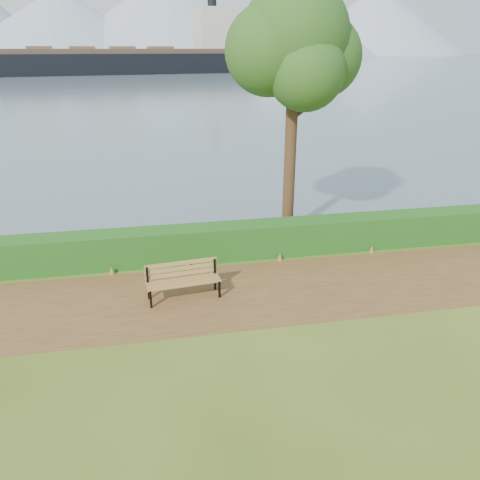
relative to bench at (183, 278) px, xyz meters
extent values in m
plane|color=#415C1A|center=(1.35, -0.41, -0.53)|extent=(140.00, 140.00, 0.00)
cube|color=#56371D|center=(1.35, -0.11, -0.52)|extent=(40.00, 3.40, 0.01)
cube|color=#164513|center=(1.35, 2.19, -0.03)|extent=(32.00, 0.85, 1.00)
cube|color=slate|center=(1.35, 259.59, -0.52)|extent=(700.00, 510.00, 0.00)
cone|color=#869AB3|center=(-58.65, 394.59, 23.47)|extent=(160.00, 160.00, 48.00)
cone|color=#869AB3|center=(21.35, 404.59, 30.47)|extent=(190.00, 190.00, 62.00)
cone|color=#869AB3|center=(111.35, 399.59, 24.47)|extent=(170.00, 170.00, 50.00)
cone|color=#869AB3|center=(201.35, 409.59, 28.47)|extent=(150.00, 150.00, 58.00)
cone|color=#869AB3|center=(-8.65, 429.59, 16.97)|extent=(120.00, 120.00, 35.00)
cone|color=#869AB3|center=(151.35, 424.59, 19.47)|extent=(130.00, 130.00, 40.00)
cube|color=black|center=(-0.81, -0.41, -0.30)|extent=(0.06, 0.07, 0.45)
cube|color=black|center=(-0.86, 0.04, -0.09)|extent=(0.06, 0.07, 0.87)
cube|color=black|center=(-0.83, -0.19, -0.10)|extent=(0.11, 0.53, 0.05)
cube|color=black|center=(0.88, -0.22, -0.30)|extent=(0.06, 0.07, 0.45)
cube|color=black|center=(0.83, 0.22, -0.09)|extent=(0.06, 0.07, 0.87)
cube|color=black|center=(0.85, 0.00, -0.10)|extent=(0.11, 0.53, 0.05)
cube|color=olive|center=(0.03, -0.28, -0.07)|extent=(1.82, 0.29, 0.04)
cube|color=olive|center=(0.02, -0.16, -0.07)|extent=(1.82, 0.29, 0.04)
cube|color=olive|center=(0.00, -0.03, -0.07)|extent=(1.82, 0.29, 0.04)
cube|color=olive|center=(-0.01, 0.10, -0.07)|extent=(1.82, 0.29, 0.04)
cube|color=olive|center=(-0.02, 0.16, 0.05)|extent=(1.81, 0.24, 0.10)
cube|color=olive|center=(-0.02, 0.16, 0.19)|extent=(1.81, 0.24, 0.10)
cube|color=olive|center=(-0.02, 0.16, 0.33)|extent=(1.81, 0.24, 0.10)
cylinder|color=#3B2418|center=(3.75, 3.64, 2.81)|extent=(0.37, 0.37, 6.66)
sphere|color=#234E1A|center=(3.75, 3.64, 5.58)|extent=(3.15, 3.15, 3.15)
sphere|color=#234E1A|center=(4.62, 3.76, 5.03)|extent=(2.41, 2.41, 2.41)
sphere|color=#234E1A|center=(2.99, 3.60, 5.21)|extent=(2.59, 2.59, 2.59)
sphere|color=#234E1A|center=(3.91, 2.96, 4.66)|extent=(2.22, 2.22, 2.22)
sphere|color=#234E1A|center=(3.49, 4.26, 6.04)|extent=(2.04, 2.04, 2.04)
sphere|color=#234E1A|center=(3.86, 3.72, 6.51)|extent=(1.85, 1.85, 1.85)
cylinder|color=#3B2418|center=(4.17, 3.64, 3.55)|extent=(0.97, 0.11, 0.73)
cylinder|color=#3B2418|center=(3.38, 3.74, 4.01)|extent=(0.75, 0.35, 0.67)
cube|color=black|center=(-3.29, 112.89, 0.85)|extent=(64.71, 21.18, 6.39)
cube|color=#46362A|center=(-3.29, 112.89, 4.59)|extent=(59.50, 19.28, 1.10)
cube|color=beige|center=(16.85, 116.51, 9.53)|extent=(9.42, 8.87, 10.05)
cylinder|color=black|center=(16.85, 116.51, 15.46)|extent=(2.19, 2.19, 3.20)
cube|color=brown|center=(-23.43, 109.28, 5.33)|extent=(6.46, 6.90, 0.73)
cube|color=brown|center=(-14.44, 110.90, 5.33)|extent=(6.46, 6.90, 0.73)
cube|color=brown|center=(-5.45, 112.51, 5.33)|extent=(6.46, 6.90, 0.73)
cube|color=brown|center=(3.54, 114.12, 5.33)|extent=(6.46, 6.90, 0.73)
camera|label=1|loc=(-0.56, -10.43, 5.27)|focal=35.00mm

